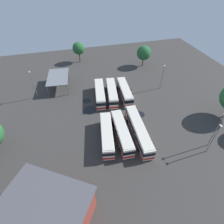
{
  "coord_description": "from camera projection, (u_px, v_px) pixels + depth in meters",
  "views": [
    {
      "loc": [
        -33.01,
        9.93,
        31.77
      ],
      "look_at": [
        -0.16,
        1.16,
        1.47
      ],
      "focal_mm": 28.36,
      "sensor_mm": 36.0,
      "label": 1
    }
  ],
  "objects": [
    {
      "name": "lamp_post_far_corner",
      "position": [
        216.0,
        130.0,
        36.05
      ],
      "size": [
        0.56,
        0.28,
        9.37
      ],
      "color": "slate",
      "rests_on": "ground_plane"
    },
    {
      "name": "bus_row0_slot1",
      "position": [
        122.0,
        132.0,
        39.89
      ],
      "size": [
        12.35,
        3.14,
        3.38
      ],
      "color": "silver",
      "rests_on": "ground_plane"
    },
    {
      "name": "lamp_post_mid_lot",
      "position": [
        34.0,
        84.0,
        49.53
      ],
      "size": [
        0.56,
        0.28,
        8.54
      ],
      "color": "slate",
      "rests_on": "ground_plane"
    },
    {
      "name": "lamp_post_near_entrance",
      "position": [
        162.0,
        76.0,
        53.35
      ],
      "size": [
        0.56,
        0.28,
        7.87
      ],
      "color": "slate",
      "rests_on": "ground_plane"
    },
    {
      "name": "bus_row0_slot0",
      "position": [
        138.0,
        130.0,
        40.36
      ],
      "size": [
        14.54,
        3.46,
        3.38
      ],
      "color": "silver",
      "rests_on": "ground_plane"
    },
    {
      "name": "puddle_front_lane",
      "position": [
        90.0,
        110.0,
        48.32
      ],
      "size": [
        3.71,
        3.71,
        0.01
      ],
      "primitive_type": "cylinder",
      "color": "black",
      "rests_on": "ground_plane"
    },
    {
      "name": "puddle_between_rows",
      "position": [
        140.0,
        114.0,
        47.04
      ],
      "size": [
        2.65,
        2.65,
        0.01
      ],
      "primitive_type": "cylinder",
      "color": "black",
      "rests_on": "ground_plane"
    },
    {
      "name": "bus_row1_slot1",
      "position": [
        112.0,
        93.0,
        51.43
      ],
      "size": [
        11.8,
        4.34,
        3.38
      ],
      "color": "silver",
      "rests_on": "ground_plane"
    },
    {
      "name": "bus_row1_slot0",
      "position": [
        124.0,
        91.0,
        51.85
      ],
      "size": [
        11.57,
        3.53,
        3.38
      ],
      "color": "silver",
      "rests_on": "ground_plane"
    },
    {
      "name": "tree_northeast",
      "position": [
        144.0,
        53.0,
        64.33
      ],
      "size": [
        5.14,
        5.14,
        7.63
      ],
      "color": "brown",
      "rests_on": "ground_plane"
    },
    {
      "name": "tree_northwest",
      "position": [
        79.0,
        48.0,
        66.62
      ],
      "size": [
        4.54,
        4.54,
        7.68
      ],
      "color": "brown",
      "rests_on": "ground_plane"
    },
    {
      "name": "maintenance_shelter",
      "position": [
        58.0,
        77.0,
        54.56
      ],
      "size": [
        10.9,
        7.28,
        3.73
      ],
      "color": "slate",
      "rests_on": "ground_plane"
    },
    {
      "name": "bus_row0_slot2",
      "position": [
        107.0,
        134.0,
        39.45
      ],
      "size": [
        11.77,
        4.44,
        3.38
      ],
      "color": "silver",
      "rests_on": "ground_plane"
    },
    {
      "name": "puddle_near_shelter",
      "position": [
        87.0,
        101.0,
        51.43
      ],
      "size": [
        2.48,
        2.48,
        0.01
      ],
      "primitive_type": "cylinder",
      "color": "black",
      "rests_on": "ground_plane"
    },
    {
      "name": "lamp_post_by_building",
      "position": [
        214.0,
        138.0,
        35.26
      ],
      "size": [
        0.56,
        0.28,
        8.03
      ],
      "color": "slate",
      "rests_on": "ground_plane"
    },
    {
      "name": "depot_building",
      "position": [
        47.0,
        212.0,
        26.28
      ],
      "size": [
        14.68,
        15.59,
        6.26
      ],
      "color": "maroon",
      "rests_on": "ground_plane"
    },
    {
      "name": "bus_row1_slot2",
      "position": [
        100.0,
        93.0,
        51.11
      ],
      "size": [
        11.78,
        4.18,
        3.38
      ],
      "color": "silver",
      "rests_on": "ground_plane"
    },
    {
      "name": "puddle_back_corner",
      "position": [
        128.0,
        90.0,
        55.53
      ],
      "size": [
        2.59,
        2.59,
        0.01
      ],
      "primitive_type": "cylinder",
      "color": "black",
      "rests_on": "ground_plane"
    },
    {
      "name": "ground_plane",
      "position": [
        116.0,
        115.0,
        46.87
      ],
      "size": [
        94.75,
        94.75,
        0.0
      ],
      "primitive_type": "plane",
      "color": "#383533"
    }
  ]
}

